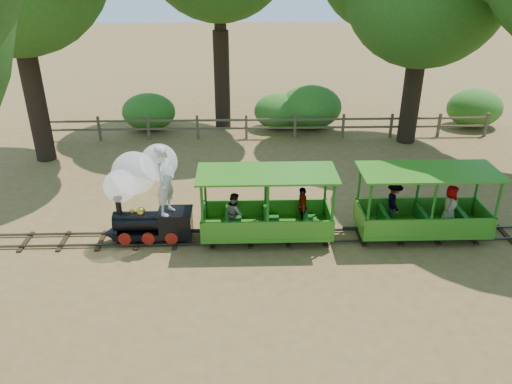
{
  "coord_description": "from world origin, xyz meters",
  "views": [
    {
      "loc": [
        -1.19,
        -11.57,
        7.05
      ],
      "look_at": [
        -0.83,
        0.5,
        1.17
      ],
      "focal_mm": 35.0,
      "sensor_mm": 36.0,
      "label": 1
    }
  ],
  "objects_px": {
    "carriage_rear": "(421,211)",
    "fence": "(271,125)",
    "carriage_front": "(266,214)",
    "locomotive": "(144,187)"
  },
  "relations": [
    {
      "from": "carriage_rear",
      "to": "fence",
      "type": "bearing_deg",
      "value": 114.21
    },
    {
      "from": "carriage_front",
      "to": "fence",
      "type": "relative_size",
      "value": 0.2
    },
    {
      "from": "locomotive",
      "to": "fence",
      "type": "height_order",
      "value": "locomotive"
    },
    {
      "from": "locomotive",
      "to": "carriage_rear",
      "type": "distance_m",
      "value": 7.33
    },
    {
      "from": "carriage_front",
      "to": "locomotive",
      "type": "bearing_deg",
      "value": 178.79
    },
    {
      "from": "fence",
      "to": "carriage_rear",
      "type": "bearing_deg",
      "value": -65.79
    },
    {
      "from": "locomotive",
      "to": "fence",
      "type": "bearing_deg",
      "value": 64.98
    },
    {
      "from": "locomotive",
      "to": "carriage_rear",
      "type": "xyz_separation_m",
      "value": [
        7.29,
        -0.01,
        -0.8
      ]
    },
    {
      "from": "carriage_rear",
      "to": "fence",
      "type": "xyz_separation_m",
      "value": [
        -3.58,
        7.96,
        -0.2
      ]
    },
    {
      "from": "carriage_rear",
      "to": "fence",
      "type": "distance_m",
      "value": 8.73
    }
  ]
}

